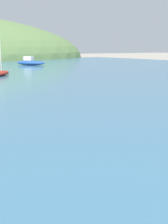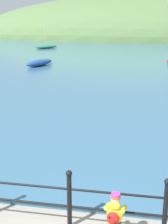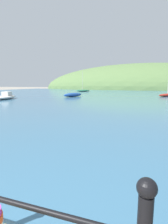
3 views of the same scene
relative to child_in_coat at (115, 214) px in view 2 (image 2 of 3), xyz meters
The scene contains 6 objects.
water 30.84m from the child_in_coat, 91.21° to the left, with size 80.00×60.00×0.10m, color #386684.
far_hillside 69.70m from the child_in_coat, 90.54° to the left, with size 76.73×42.20×18.72m.
iron_railing 0.95m from the child_in_coat, 159.83° to the left, with size 10.79×0.12×1.21m.
child_in_coat is the anchor object (origin of this frame).
boat_blue_hull 40.07m from the child_in_coat, 108.56° to the left, with size 3.05×3.76×4.57m.
boat_twin_mast 22.58m from the child_in_coat, 111.37° to the left, with size 1.94×3.52×0.52m.
Camera 2 is at (0.96, -3.58, 3.87)m, focal length 50.00 mm.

